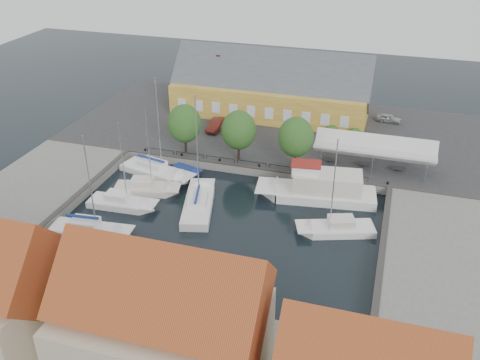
% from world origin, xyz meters
% --- Properties ---
extents(ground, '(140.00, 140.00, 0.00)m').
position_xyz_m(ground, '(0.00, 0.00, 0.00)').
color(ground, black).
rests_on(ground, ground).
extents(north_quay, '(56.00, 26.00, 1.00)m').
position_xyz_m(north_quay, '(0.00, 23.00, 0.50)').
color(north_quay, '#2D2D30').
rests_on(north_quay, ground).
extents(west_quay, '(12.00, 24.00, 1.00)m').
position_xyz_m(west_quay, '(-22.00, -2.00, 0.50)').
color(west_quay, slate).
rests_on(west_quay, ground).
extents(east_quay, '(12.00, 24.00, 1.00)m').
position_xyz_m(east_quay, '(22.00, -2.00, 0.50)').
color(east_quay, slate).
rests_on(east_quay, ground).
extents(quay_edge_fittings, '(56.00, 24.72, 0.40)m').
position_xyz_m(quay_edge_fittings, '(0.02, 4.75, 1.06)').
color(quay_edge_fittings, '#383533').
rests_on(quay_edge_fittings, north_quay).
extents(warehouse, '(28.56, 14.00, 9.55)m').
position_xyz_m(warehouse, '(-2.60, 28.36, 4.43)').
color(warehouse, '#BD832E').
rests_on(warehouse, north_quay).
extents(tent_canopy, '(14.00, 4.00, 2.83)m').
position_xyz_m(tent_canopy, '(14.00, 14.50, 3.68)').
color(tent_canopy, silver).
rests_on(tent_canopy, north_quay).
extents(quay_trees, '(18.20, 4.20, 6.30)m').
position_xyz_m(quay_trees, '(-2.00, 12.00, 4.88)').
color(quay_trees, black).
rests_on(quay_trees, north_quay).
extents(car_silver, '(3.64, 1.82, 1.19)m').
position_xyz_m(car_silver, '(15.02, 29.66, 1.59)').
color(car_silver, '#B0B1B8').
rests_on(car_silver, north_quay).
extents(car_red, '(1.77, 4.52, 1.47)m').
position_xyz_m(car_red, '(-7.65, 19.91, 1.73)').
color(car_red, maroon).
rests_on(car_red, north_quay).
extents(center_sailboat, '(5.19, 9.97, 13.17)m').
position_xyz_m(center_sailboat, '(-3.20, 1.16, 0.36)').
color(center_sailboat, white).
rests_on(center_sailboat, ground).
extents(trawler, '(13.74, 5.66, 5.00)m').
position_xyz_m(trawler, '(9.00, 7.21, 1.02)').
color(trawler, white).
rests_on(trawler, ground).
extents(east_boat_b, '(8.24, 5.00, 10.87)m').
position_xyz_m(east_boat_b, '(11.75, 1.03, 0.26)').
color(east_boat_b, white).
rests_on(east_boat_b, ground).
extents(west_boat_a, '(10.07, 4.91, 12.79)m').
position_xyz_m(west_boat_a, '(-10.99, 7.10, 0.27)').
color(west_boat_a, white).
rests_on(west_boat_a, ground).
extents(west_boat_b, '(7.88, 4.21, 10.45)m').
position_xyz_m(west_boat_b, '(-10.27, 2.81, 0.26)').
color(west_boat_b, silver).
rests_on(west_boat_b, ground).
extents(west_boat_c, '(7.84, 2.88, 10.50)m').
position_xyz_m(west_boat_c, '(-11.41, -0.87, 0.26)').
color(west_boat_c, white).
rests_on(west_boat_c, ground).
extents(west_boat_d, '(8.74, 3.39, 11.40)m').
position_xyz_m(west_boat_d, '(-11.95, -6.52, 0.27)').
color(west_boat_d, white).
rests_on(west_boat_d, ground).
extents(launch_sw, '(4.39, 1.76, 0.98)m').
position_xyz_m(launch_sw, '(-13.95, -11.84, 0.09)').
color(launch_sw, white).
rests_on(launch_sw, ground).
extents(launch_nw, '(4.09, 2.51, 0.88)m').
position_xyz_m(launch_nw, '(-7.67, 8.72, 0.09)').
color(launch_nw, navy).
rests_on(launch_nw, ground).
extents(townhouses, '(36.30, 8.50, 12.00)m').
position_xyz_m(townhouses, '(1.93, -23.24, 5.82)').
color(townhouses, tan).
rests_on(townhouses, south_bank).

